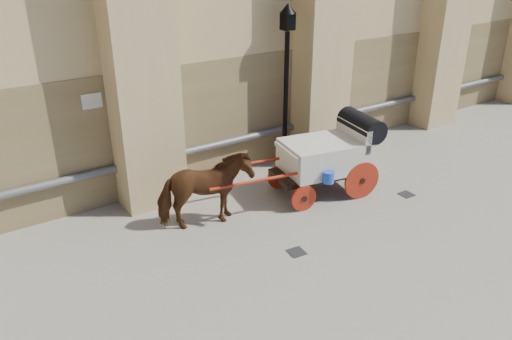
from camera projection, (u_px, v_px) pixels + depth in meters
ground at (279, 261)px, 9.50m from camera, size 90.00×90.00×0.00m
horse at (205, 191)px, 10.35m from camera, size 2.08×1.26×1.64m
carriage at (330, 153)px, 11.76m from camera, size 4.40×1.90×1.86m
street_lamp at (286, 85)px, 12.58m from camera, size 0.40×0.40×4.23m
drain_grate_near at (296, 252)px, 9.75m from camera, size 0.35×0.35×0.01m
drain_grate_far at (406, 194)px, 11.99m from camera, size 0.33×0.33×0.01m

